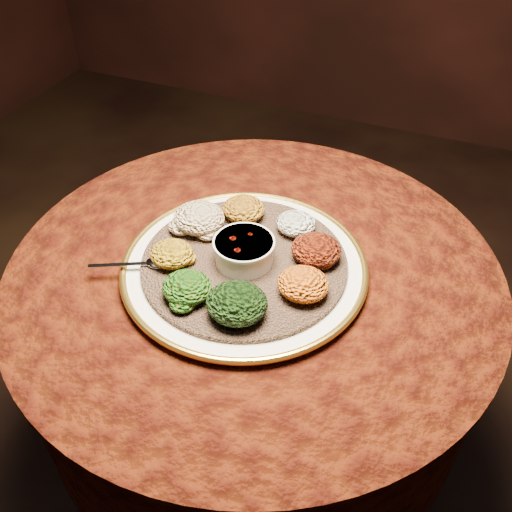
% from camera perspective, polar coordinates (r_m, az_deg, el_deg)
% --- Properties ---
extents(table, '(0.96, 0.96, 0.73)m').
position_cam_1_polar(table, '(1.24, -0.22, -7.10)').
color(table, black).
rests_on(table, ground).
extents(platter, '(0.47, 0.47, 0.02)m').
position_cam_1_polar(platter, '(1.09, -1.17, -1.09)').
color(platter, white).
rests_on(platter, table).
extents(injera, '(0.49, 0.49, 0.01)m').
position_cam_1_polar(injera, '(1.08, -1.18, -0.67)').
color(injera, brown).
rests_on(injera, platter).
extents(stew_bowl, '(0.12, 0.12, 0.05)m').
position_cam_1_polar(stew_bowl, '(1.06, -1.20, 0.64)').
color(stew_bowl, silver).
rests_on(stew_bowl, injera).
extents(spoon, '(0.13, 0.07, 0.01)m').
position_cam_1_polar(spoon, '(1.08, -10.55, -0.70)').
color(spoon, silver).
rests_on(spoon, injera).
extents(portion_ayib, '(0.08, 0.08, 0.04)m').
position_cam_1_polar(portion_ayib, '(1.13, 4.01, 3.26)').
color(portion_ayib, silver).
rests_on(portion_ayib, injera).
extents(portion_kitfo, '(0.09, 0.09, 0.05)m').
position_cam_1_polar(portion_kitfo, '(1.07, 6.04, 0.63)').
color(portion_kitfo, black).
rests_on(portion_kitfo, injera).
extents(portion_tikil, '(0.09, 0.09, 0.04)m').
position_cam_1_polar(portion_tikil, '(1.00, 4.73, -2.81)').
color(portion_tikil, '#B77C0F').
rests_on(portion_tikil, injera).
extents(portion_gomen, '(0.11, 0.10, 0.05)m').
position_cam_1_polar(portion_gomen, '(0.96, -1.93, -4.73)').
color(portion_gomen, black).
rests_on(portion_gomen, injera).
extents(portion_mixveg, '(0.09, 0.08, 0.04)m').
position_cam_1_polar(portion_mixveg, '(1.00, -6.92, -3.13)').
color(portion_mixveg, '#952309').
rests_on(portion_mixveg, injera).
extents(portion_kik, '(0.08, 0.08, 0.04)m').
position_cam_1_polar(portion_kik, '(1.07, -8.43, 0.23)').
color(portion_kik, '#BC8010').
rests_on(portion_kik, injera).
extents(portion_timatim, '(0.10, 0.10, 0.05)m').
position_cam_1_polar(portion_timatim, '(1.14, -5.71, 3.81)').
color(portion_timatim, maroon).
rests_on(portion_timatim, injera).
extents(portion_shiro, '(0.09, 0.08, 0.04)m').
position_cam_1_polar(portion_shiro, '(1.17, -1.25, 4.74)').
color(portion_shiro, '#A26613').
rests_on(portion_shiro, injera).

